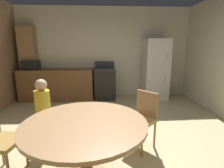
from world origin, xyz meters
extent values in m
plane|color=tan|center=(0.00, 0.00, 0.00)|extent=(14.00, 14.00, 0.00)
cube|color=beige|center=(0.00, 3.11, 1.35)|extent=(5.46, 0.12, 2.70)
cube|color=brown|center=(-1.39, 2.71, 0.45)|extent=(2.08, 0.60, 0.90)
cube|color=#9E754C|center=(-2.21, 2.89, 1.05)|extent=(0.44, 0.36, 2.10)
cube|color=black|center=(0.00, 2.71, 0.45)|extent=(0.60, 0.60, 0.90)
cube|color=#38383D|center=(0.00, 2.71, 0.91)|extent=(0.60, 0.60, 0.02)
cube|color=#38383D|center=(0.00, 2.99, 1.01)|extent=(0.60, 0.04, 0.18)
cube|color=silver|center=(1.50, 2.66, 0.88)|extent=(0.68, 0.66, 1.76)
cylinder|color=#B2B2B7|center=(1.68, 2.32, 1.28)|extent=(0.02, 0.02, 0.22)
cylinder|color=#B2B2B7|center=(1.68, 2.32, 0.63)|extent=(0.02, 0.02, 0.30)
cube|color=black|center=(-2.10, 2.71, 1.03)|extent=(0.44, 0.32, 0.26)
cylinder|color=#9E754C|center=(-0.27, -0.57, 0.36)|extent=(0.14, 0.14, 0.72)
cylinder|color=#9E754C|center=(-0.27, -0.57, 0.74)|extent=(1.35, 1.35, 0.04)
cylinder|color=#9E754C|center=(0.47, -0.13, 0.21)|extent=(0.03, 0.03, 0.43)
cylinder|color=#9E754C|center=(0.24, 0.12, 0.21)|extent=(0.03, 0.03, 0.43)
cylinder|color=#9E754C|center=(0.72, 0.09, 0.21)|extent=(0.03, 0.03, 0.43)
cylinder|color=#9E754C|center=(0.50, 0.35, 0.21)|extent=(0.03, 0.03, 0.43)
cube|color=#A37F3D|center=(0.48, 0.11, 0.45)|extent=(0.56, 0.56, 0.05)
cube|color=#9E754C|center=(0.62, 0.22, 0.66)|extent=(0.28, 0.31, 0.42)
cylinder|color=#9E754C|center=(-1.08, -0.26, 0.21)|extent=(0.03, 0.03, 0.43)
cylinder|color=#9E754C|center=(-1.41, -0.20, 0.21)|extent=(0.03, 0.03, 0.43)
cube|color=#A37F3D|center=(-1.27, -0.40, 0.45)|extent=(0.46, 0.46, 0.05)
cylinder|color=#8C337A|center=(-0.97, 0.18, 0.25)|extent=(0.17, 0.17, 0.50)
cylinder|color=gold|center=(-0.97, 0.18, 0.71)|extent=(0.31, 0.31, 0.42)
sphere|color=#D6A884|center=(-0.97, 0.18, 1.00)|extent=(0.17, 0.17, 0.17)
camera|label=1|loc=(-0.08, -2.31, 1.56)|focal=27.58mm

